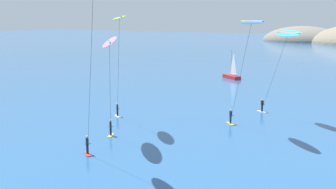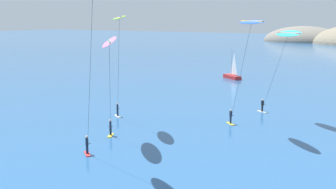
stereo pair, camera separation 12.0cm
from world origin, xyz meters
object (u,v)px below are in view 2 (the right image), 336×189
kitesurfer_blue (249,32)px  kitesurfer_black (92,10)px  kitesurfer_pink (109,48)px  sailboat_near (231,75)px  kitesurfer_cyan (286,41)px  kitesurfer_lime (119,27)px

kitesurfer_blue → kitesurfer_black: bearing=-112.1°
kitesurfer_black → kitesurfer_blue: kitesurfer_black is taller
kitesurfer_black → kitesurfer_pink: 7.95m
sailboat_near → kitesurfer_blue: size_ratio=0.49×
kitesurfer_pink → kitesurfer_blue: 13.88m
kitesurfer_blue → kitesurfer_pink: bearing=-136.4°
sailboat_near → kitesurfer_pink: kitesurfer_pink is taller
kitesurfer_pink → kitesurfer_black: bearing=-60.2°
sailboat_near → kitesurfer_cyan: 35.54m
kitesurfer_black → kitesurfer_cyan: kitesurfer_black is taller
sailboat_near → kitesurfer_pink: bearing=-81.0°
kitesurfer_lime → kitesurfer_black: bearing=-60.7°
kitesurfer_pink → kitesurfer_blue: kitesurfer_blue is taller
kitesurfer_pink → kitesurfer_blue: size_ratio=0.87×
kitesurfer_pink → kitesurfer_cyan: 20.90m
sailboat_near → kitesurfer_pink: size_ratio=0.56×
kitesurfer_pink → kitesurfer_lime: 6.03m
sailboat_near → kitesurfer_cyan: bearing=-57.1°
sailboat_near → kitesurfer_black: kitesurfer_black is taller
kitesurfer_cyan → kitesurfer_blue: bearing=-99.6°
kitesurfer_pink → kitesurfer_blue: (10.01, 9.51, 1.39)m
kitesurfer_blue → kitesurfer_lime: size_ratio=0.96×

